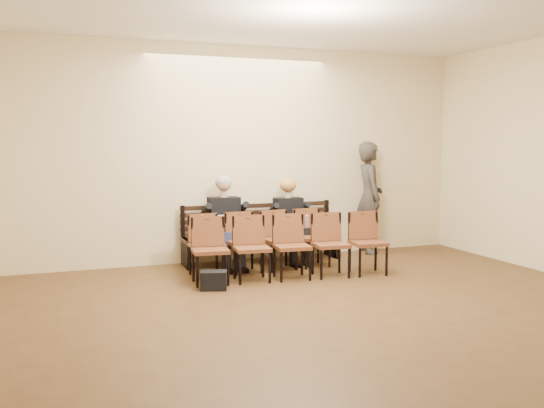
{
  "coord_description": "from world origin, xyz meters",
  "views": [
    {
      "loc": [
        -3.03,
        -4.51,
        1.97
      ],
      "look_at": [
        0.23,
        4.05,
        1.01
      ],
      "focal_mm": 40.0,
      "sensor_mm": 36.0,
      "label": 1
    }
  ],
  "objects_px": {
    "seated_woman": "(290,222)",
    "water_bottle": "(307,229)",
    "seated_man": "(226,221)",
    "chair_row_back": "(292,247)",
    "bag": "(214,280)",
    "chair_row_front": "(262,241)",
    "bench": "(262,248)",
    "laptop": "(231,232)",
    "passerby": "(369,189)"
  },
  "relations": [
    {
      "from": "bag",
      "to": "passerby",
      "type": "relative_size",
      "value": 0.15
    },
    {
      "from": "bench",
      "to": "passerby",
      "type": "xyz_separation_m",
      "value": [
        2.04,
        0.1,
        0.9
      ]
    },
    {
      "from": "chair_row_front",
      "to": "bench",
      "type": "bearing_deg",
      "value": 66.86
    },
    {
      "from": "seated_woman",
      "to": "water_bottle",
      "type": "bearing_deg",
      "value": -61.58
    },
    {
      "from": "seated_man",
      "to": "laptop",
      "type": "distance_m",
      "value": 0.28
    },
    {
      "from": "laptop",
      "to": "seated_woman",
      "type": "bearing_deg",
      "value": 25.39
    },
    {
      "from": "bench",
      "to": "laptop",
      "type": "distance_m",
      "value": 0.8
    },
    {
      "from": "bench",
      "to": "passerby",
      "type": "bearing_deg",
      "value": 2.81
    },
    {
      "from": "water_bottle",
      "to": "passerby",
      "type": "distance_m",
      "value": 1.62
    },
    {
      "from": "laptop",
      "to": "bag",
      "type": "height_order",
      "value": "laptop"
    },
    {
      "from": "water_bottle",
      "to": "passerby",
      "type": "relative_size",
      "value": 0.09
    },
    {
      "from": "laptop",
      "to": "chair_row_back",
      "type": "height_order",
      "value": "chair_row_back"
    },
    {
      "from": "seated_woman",
      "to": "water_bottle",
      "type": "xyz_separation_m",
      "value": [
        0.16,
        -0.3,
        -0.09
      ]
    },
    {
      "from": "bench",
      "to": "chair_row_back",
      "type": "relative_size",
      "value": 0.92
    },
    {
      "from": "bench",
      "to": "seated_man",
      "type": "bearing_deg",
      "value": -169.48
    },
    {
      "from": "bag",
      "to": "passerby",
      "type": "xyz_separation_m",
      "value": [
        3.27,
        1.62,
        1.0
      ]
    },
    {
      "from": "bench",
      "to": "bag",
      "type": "bearing_deg",
      "value": -128.98
    },
    {
      "from": "seated_man",
      "to": "seated_woman",
      "type": "xyz_separation_m",
      "value": [
        1.1,
        0.0,
        -0.07
      ]
    },
    {
      "from": "water_bottle",
      "to": "chair_row_front",
      "type": "height_order",
      "value": "chair_row_front"
    },
    {
      "from": "seated_woman",
      "to": "chair_row_front",
      "type": "height_order",
      "value": "seated_woman"
    },
    {
      "from": "seated_man",
      "to": "passerby",
      "type": "height_order",
      "value": "passerby"
    },
    {
      "from": "chair_row_back",
      "to": "bag",
      "type": "bearing_deg",
      "value": -163.85
    },
    {
      "from": "bench",
      "to": "passerby",
      "type": "distance_m",
      "value": 2.23
    },
    {
      "from": "bench",
      "to": "bag",
      "type": "height_order",
      "value": "bench"
    },
    {
      "from": "seated_woman",
      "to": "water_bottle",
      "type": "relative_size",
      "value": 6.07
    },
    {
      "from": "bench",
      "to": "chair_row_back",
      "type": "bearing_deg",
      "value": -90.74
    },
    {
      "from": "laptop",
      "to": "chair_row_back",
      "type": "bearing_deg",
      "value": -44.05
    },
    {
      "from": "bag",
      "to": "chair_row_front",
      "type": "height_order",
      "value": "chair_row_front"
    },
    {
      "from": "bag",
      "to": "chair_row_back",
      "type": "relative_size",
      "value": 0.12
    },
    {
      "from": "laptop",
      "to": "passerby",
      "type": "xyz_separation_m",
      "value": [
        2.67,
        0.46,
        0.55
      ]
    },
    {
      "from": "seated_man",
      "to": "chair_row_back",
      "type": "relative_size",
      "value": 0.51
    },
    {
      "from": "bag",
      "to": "chair_row_front",
      "type": "distance_m",
      "value": 1.36
    },
    {
      "from": "bag",
      "to": "chair_row_back",
      "type": "distance_m",
      "value": 1.28
    },
    {
      "from": "bag",
      "to": "passerby",
      "type": "distance_m",
      "value": 3.78
    },
    {
      "from": "seated_man",
      "to": "bag",
      "type": "bearing_deg",
      "value": -112.68
    },
    {
      "from": "seated_man",
      "to": "water_bottle",
      "type": "relative_size",
      "value": 6.77
    },
    {
      "from": "bench",
      "to": "seated_man",
      "type": "xyz_separation_m",
      "value": [
        -0.65,
        -0.12,
        0.49
      ]
    },
    {
      "from": "laptop",
      "to": "chair_row_front",
      "type": "xyz_separation_m",
      "value": [
        0.39,
        -0.29,
        -0.12
      ]
    },
    {
      "from": "seated_woman",
      "to": "water_bottle",
      "type": "distance_m",
      "value": 0.35
    },
    {
      "from": "bag",
      "to": "chair_row_back",
      "type": "height_order",
      "value": "chair_row_back"
    },
    {
      "from": "water_bottle",
      "to": "chair_row_back",
      "type": "xyz_separation_m",
      "value": [
        -0.63,
        -0.88,
        -0.09
      ]
    },
    {
      "from": "seated_man",
      "to": "chair_row_front",
      "type": "distance_m",
      "value": 0.72
    },
    {
      "from": "passerby",
      "to": "chair_row_back",
      "type": "xyz_separation_m",
      "value": [
        -2.05,
        -1.4,
        -0.66
      ]
    },
    {
      "from": "water_bottle",
      "to": "bag",
      "type": "distance_m",
      "value": 2.19
    },
    {
      "from": "passerby",
      "to": "chair_row_back",
      "type": "distance_m",
      "value": 2.57
    },
    {
      "from": "laptop",
      "to": "chair_row_front",
      "type": "height_order",
      "value": "chair_row_front"
    },
    {
      "from": "water_bottle",
      "to": "chair_row_back",
      "type": "height_order",
      "value": "chair_row_back"
    },
    {
      "from": "water_bottle",
      "to": "chair_row_back",
      "type": "distance_m",
      "value": 1.09
    },
    {
      "from": "seated_man",
      "to": "laptop",
      "type": "xyz_separation_m",
      "value": [
        0.02,
        -0.24,
        -0.15
      ]
    },
    {
      "from": "chair_row_front",
      "to": "laptop",
      "type": "bearing_deg",
      "value": 140.37
    }
  ]
}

